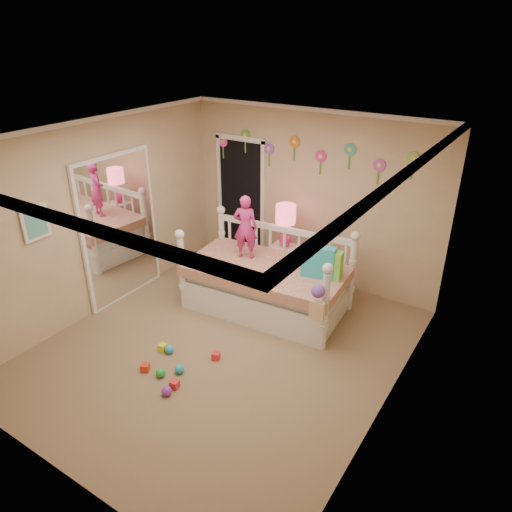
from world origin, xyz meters
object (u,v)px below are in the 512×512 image
Objects in this scene: daybed at (267,270)px; child at (245,227)px; table_lamp at (286,219)px; nightstand at (284,265)px.

child is (-0.39, 0.07, 0.52)m from daybed.
child is 1.41× the size of table_lamp.
daybed is 3.40× the size of table_lamp.
child is 1.06m from nightstand.
nightstand is (0.26, 0.65, -0.80)m from child.
table_lamp reaches higher than nightstand.
child is 0.70m from table_lamp.
child is 1.41× the size of nightstand.
table_lamp is (-0.13, 0.72, 0.47)m from daybed.
nightstand is at bearing 95.23° from daybed.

